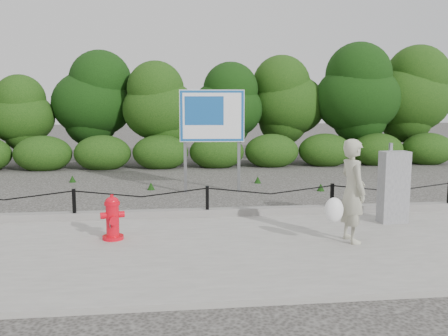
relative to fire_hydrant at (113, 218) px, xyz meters
name	(u,v)px	position (x,y,z in m)	size (l,w,h in m)	color
ground	(207,221)	(1.64, 1.37, -0.43)	(90.00, 90.00, 0.00)	#2D2B28
sidewalk	(218,250)	(1.64, -0.63, -0.39)	(14.00, 4.00, 0.08)	gray
curb	(207,212)	(1.64, 1.42, -0.28)	(14.00, 0.22, 0.14)	slate
chain_barrier	(207,198)	(1.64, 1.37, 0.03)	(10.06, 0.06, 0.60)	black
treeline	(219,99)	(2.84, 10.31, 2.01)	(20.44, 3.54, 4.45)	black
fire_hydrant	(113,218)	(0.00, 0.00, 0.00)	(0.41, 0.42, 0.73)	red
pedestrian	(351,192)	(3.75, -0.57, 0.45)	(0.72, 0.63, 1.64)	#A7A68F
utility_cabinet	(393,187)	(5.00, 0.52, 0.31)	(0.52, 0.37, 1.46)	#9C9C9F
advertising_sign	(212,121)	(2.01, 4.30, 1.41)	(1.63, 0.25, 2.60)	slate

